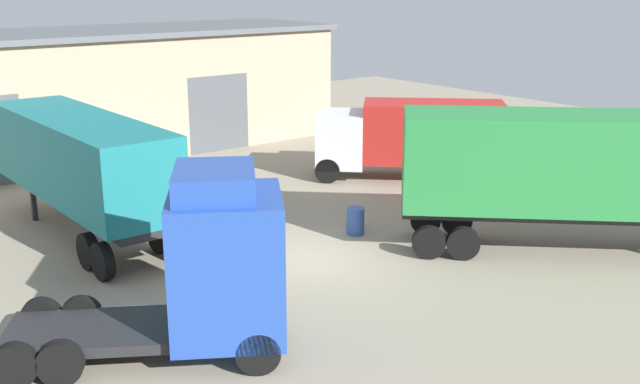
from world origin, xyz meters
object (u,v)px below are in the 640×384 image
box_truck_white (411,135)px  container_trailer_yellow (81,161)px  container_trailer_green (578,166)px  oil_drum (355,221)px  tractor_unit_blue (208,268)px

box_truck_white → container_trailer_yellow: bearing=37.6°
container_trailer_green → oil_drum: size_ratio=10.55×
tractor_unit_blue → container_trailer_green: size_ratio=0.69×
container_trailer_yellow → oil_drum: bearing=-128.0°
tractor_unit_blue → box_truck_white: 16.11m
oil_drum → container_trailer_green: bearing=-50.9°
tractor_unit_blue → container_trailer_yellow: bearing=116.9°
oil_drum → tractor_unit_blue: bearing=-152.7°
tractor_unit_blue → box_truck_white: size_ratio=0.90×
box_truck_white → container_trailer_green: bearing=120.1°
box_truck_white → tractor_unit_blue: bearing=72.8°
container_trailer_yellow → oil_drum: 8.90m
container_trailer_green → container_trailer_yellow: bearing=-179.8°
tractor_unit_blue → oil_drum: 8.77m
container_trailer_green → tractor_unit_blue: bearing=-142.3°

